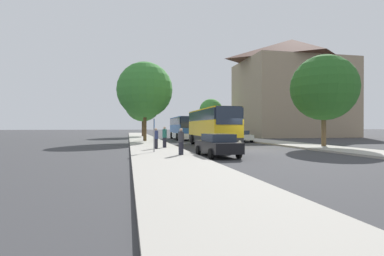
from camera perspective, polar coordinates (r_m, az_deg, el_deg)
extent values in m
plane|color=#38383A|center=(24.18, 10.26, -4.16)|extent=(300.00, 300.00, 0.00)
cube|color=#A39E93|center=(22.48, -6.53, -4.31)|extent=(4.00, 120.00, 0.15)
cube|color=#A39E93|center=(27.60, 23.85, -3.47)|extent=(4.00, 120.00, 0.15)
cube|color=gray|center=(57.76, 18.48, 5.20)|extent=(18.27, 13.77, 13.62)
pyramid|color=#513328|center=(59.18, 18.49, 13.79)|extent=(18.27, 13.77, 4.13)
cube|color=#2D2D2D|center=(28.71, 3.73, -2.20)|extent=(2.60, 10.90, 0.70)
cube|color=yellow|center=(28.68, 3.73, -0.05)|extent=(2.60, 10.90, 1.45)
cube|color=#232D3D|center=(28.70, 3.73, 2.35)|extent=(2.62, 10.68, 0.95)
cube|color=yellow|center=(28.72, 3.73, 3.42)|extent=(2.55, 10.68, 0.12)
cube|color=#232D3D|center=(23.46, 7.14, 2.43)|extent=(2.16, 0.10, 1.45)
sphere|color=#F4EAC1|center=(23.21, 5.18, -2.71)|extent=(0.24, 0.24, 0.24)
sphere|color=#F4EAC1|center=(23.73, 9.08, -2.65)|extent=(0.24, 0.24, 0.24)
cylinder|color=black|center=(25.27, 2.98, -2.83)|extent=(0.32, 1.01, 1.00)
cylinder|color=black|center=(25.95, 8.14, -2.75)|extent=(0.32, 1.01, 1.00)
cylinder|color=black|center=(31.62, 0.12, -2.19)|extent=(0.32, 1.01, 1.00)
cylinder|color=black|center=(32.17, 4.32, -2.15)|extent=(0.32, 1.01, 1.00)
cube|color=silver|center=(42.83, -1.75, -1.37)|extent=(2.81, 11.25, 0.70)
cube|color=#285BA8|center=(42.81, -1.75, -0.14)|extent=(2.81, 11.25, 1.13)
cube|color=#232D3D|center=(42.82, -1.75, 1.25)|extent=(2.83, 11.03, 0.95)
cube|color=#285BA8|center=(42.83, -1.75, 1.97)|extent=(2.75, 11.03, 0.12)
cube|color=#232D3D|center=(37.27, -0.44, 1.16)|extent=(2.24, 0.12, 1.45)
sphere|color=#F4EAC1|center=(37.12, -1.76, -1.57)|extent=(0.24, 0.24, 0.24)
sphere|color=#F4EAC1|center=(37.43, 0.88, -1.56)|extent=(0.24, 0.24, 0.24)
cylinder|color=black|center=(39.34, -2.80, -1.70)|extent=(0.33, 1.01, 1.00)
cylinder|color=black|center=(39.75, 0.76, -1.68)|extent=(0.33, 1.01, 1.00)
cylinder|color=black|center=(46.00, -3.92, -1.41)|extent=(0.33, 1.01, 1.00)
cylinder|color=black|center=(46.35, -0.85, -1.39)|extent=(0.33, 1.01, 1.00)
cube|color=black|center=(18.74, 4.83, -3.52)|extent=(1.88, 4.50, 0.64)
cube|color=#232D3D|center=(18.55, 5.01, -1.85)|extent=(1.59, 2.36, 0.47)
cylinder|color=black|center=(19.82, 1.18, -4.24)|extent=(0.22, 0.63, 0.62)
cylinder|color=black|center=(20.35, 5.84, -4.13)|extent=(0.22, 0.63, 0.62)
cylinder|color=black|center=(17.20, 3.64, -4.94)|extent=(0.22, 0.63, 0.62)
cylinder|color=black|center=(17.80, 8.90, -4.77)|extent=(0.22, 0.63, 0.62)
cube|color=silver|center=(36.18, 9.14, -1.70)|extent=(2.15, 4.42, 0.60)
cube|color=#232D3D|center=(36.33, 9.05, -0.85)|extent=(1.81, 2.34, 0.46)
cylinder|color=black|center=(35.24, 11.28, -2.25)|extent=(0.24, 0.63, 0.62)
cylinder|color=black|center=(34.63, 8.31, -2.29)|extent=(0.24, 0.63, 0.62)
cylinder|color=black|center=(37.76, 9.89, -2.08)|extent=(0.24, 0.63, 0.62)
cylinder|color=black|center=(37.20, 7.10, -2.11)|extent=(0.24, 0.63, 0.62)
cube|color=#236B38|center=(50.51, 2.89, -1.06)|extent=(1.73, 4.11, 0.72)
cube|color=#232D3D|center=(50.65, 2.84, -0.33)|extent=(1.52, 2.14, 0.56)
cylinder|color=black|center=(49.53, 4.23, -1.50)|extent=(0.20, 0.62, 0.62)
cylinder|color=black|center=(49.07, 2.31, -1.52)|extent=(0.20, 0.62, 0.62)
cylinder|color=black|center=(51.97, 3.44, -1.42)|extent=(0.20, 0.62, 0.62)
cylinder|color=black|center=(51.53, 1.60, -1.43)|extent=(0.20, 0.62, 0.62)
cylinder|color=gray|center=(20.54, -7.24, -1.37)|extent=(0.08, 0.08, 2.26)
cube|color=#1E56A3|center=(20.53, -7.24, 0.81)|extent=(0.03, 0.45, 0.60)
cylinder|color=#23232D|center=(23.43, -6.89, -3.00)|extent=(0.30, 0.30, 0.76)
cylinder|color=navy|center=(23.40, -6.89, -1.29)|extent=(0.36, 0.36, 0.64)
sphere|color=tan|center=(23.40, -6.89, -0.26)|extent=(0.21, 0.21, 0.21)
cylinder|color=#23232D|center=(24.64, -5.24, -2.77)|extent=(0.30, 0.30, 0.82)
cylinder|color=#236656|center=(24.61, -5.24, -1.03)|extent=(0.36, 0.36, 0.68)
sphere|color=tan|center=(24.61, -5.24, 0.02)|extent=(0.22, 0.22, 0.22)
cylinder|color=#23232D|center=(18.30, -2.10, -3.92)|extent=(0.30, 0.30, 0.77)
cylinder|color=#333338|center=(18.26, -2.10, -1.70)|extent=(0.36, 0.36, 0.64)
sphere|color=tan|center=(18.25, -2.10, -0.37)|extent=(0.21, 0.21, 0.21)
cylinder|color=#47331E|center=(53.85, -9.34, 0.28)|extent=(0.40, 0.40, 3.41)
sphere|color=#428938|center=(54.01, -9.34, 4.67)|extent=(6.47, 6.47, 6.47)
cylinder|color=#513D23|center=(36.06, -8.97, 0.42)|extent=(0.40, 0.40, 3.60)
sphere|color=#387F33|center=(36.32, -8.98, 7.19)|extent=(6.62, 6.62, 6.62)
cylinder|color=#47331E|center=(56.11, 3.64, 0.13)|extent=(0.40, 0.40, 3.10)
sphere|color=#428938|center=(56.19, 3.64, 3.37)|extent=(4.33, 4.33, 4.33)
cylinder|color=brown|center=(28.85, 23.81, -0.19)|extent=(0.40, 0.40, 2.98)
sphere|color=#286023|center=(29.05, 23.83, 7.04)|extent=(5.77, 5.77, 5.77)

